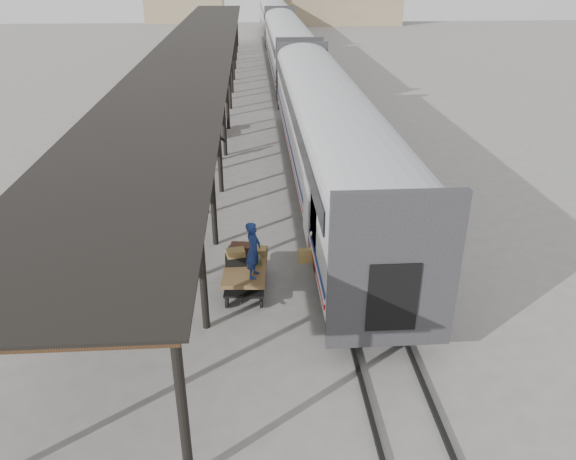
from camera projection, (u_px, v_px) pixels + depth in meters
The scene contains 10 objects.
ground at pixel (255, 287), 17.30m from camera, with size 160.00×160.00×0.00m, color slate.
train at pixel (288, 44), 46.65m from camera, with size 3.45×76.01×4.01m.
canopy at pixel (197, 45), 36.90m from camera, with size 4.90×64.30×4.15m.
rails at pixel (288, 76), 47.99m from camera, with size 1.54×150.00×0.12m.
building_left at pixel (185, 1), 89.03m from camera, with size 12.00×8.00×6.00m, color tan.
baggage_cart at pixel (246, 271), 16.88m from camera, with size 1.40×2.48×0.86m.
suitcase_stack at pixel (242, 254), 17.03m from camera, with size 1.29×1.04×0.45m.
luggage_tug at pixel (197, 127), 31.35m from camera, with size 1.01×1.59×1.38m.
porter at pixel (253, 250), 15.84m from camera, with size 0.62×0.41×1.70m, color navy.
pedestrian at pixel (218, 145), 27.90m from camera, with size 0.91×0.38×1.55m, color black.
Camera 1 is at (0.06, -14.83, 9.13)m, focal length 35.00 mm.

